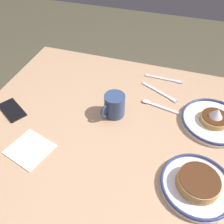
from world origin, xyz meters
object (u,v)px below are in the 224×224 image
object	(u,v)px
fork_near	(159,92)
tea_spoon	(155,105)
plate_near_main	(214,120)
plate_center_pancakes	(197,184)
coffee_mug	(114,105)
paper_napkin	(30,149)
cell_phone	(12,110)
fork_far	(164,79)

from	to	relation	value
fork_near	tea_spoon	size ratio (longest dim) A/B	1.02
plate_near_main	plate_center_pancakes	size ratio (longest dim) A/B	1.10
coffee_mug	fork_near	size ratio (longest dim) A/B	0.61
plate_center_pancakes	paper_napkin	bearing A→B (deg)	3.21
tea_spoon	plate_center_pancakes	bearing A→B (deg)	119.70
coffee_mug	tea_spoon	world-z (taller)	coffee_mug
plate_center_pancakes	cell_phone	distance (m)	0.81
coffee_mug	cell_phone	xyz separation A→B (m)	(0.44, 0.12, -0.05)
paper_napkin	tea_spoon	world-z (taller)	tea_spoon
cell_phone	fork_far	world-z (taller)	cell_phone
paper_napkin	fork_near	bearing A→B (deg)	-130.48
cell_phone	paper_napkin	xyz separation A→B (m)	(-0.19, 0.16, -0.00)
plate_center_pancakes	coffee_mug	size ratio (longest dim) A/B	2.10
cell_phone	paper_napkin	bearing A→B (deg)	170.16
fork_near	fork_far	size ratio (longest dim) A/B	0.98
plate_near_main	coffee_mug	distance (m)	0.42
cell_phone	coffee_mug	bearing A→B (deg)	-134.03
coffee_mug	cell_phone	world-z (taller)	coffee_mug
plate_near_main	tea_spoon	bearing A→B (deg)	-7.48
plate_near_main	paper_napkin	world-z (taller)	plate_near_main
plate_near_main	plate_center_pancakes	bearing A→B (deg)	81.39
cell_phone	paper_napkin	distance (m)	0.25
coffee_mug	tea_spoon	distance (m)	0.20
fork_far	paper_napkin	bearing A→B (deg)	54.88
plate_near_main	fork_far	bearing A→B (deg)	-44.92
plate_center_pancakes	tea_spoon	xyz separation A→B (m)	(0.20, -0.35, -0.02)
paper_napkin	plate_center_pancakes	bearing A→B (deg)	-176.79
plate_near_main	plate_center_pancakes	distance (m)	0.32
paper_napkin	plate_near_main	bearing A→B (deg)	-151.81
coffee_mug	fork_near	bearing A→B (deg)	-128.74
paper_napkin	tea_spoon	bearing A→B (deg)	-136.75
plate_center_pancakes	fork_far	world-z (taller)	plate_center_pancakes
plate_near_main	coffee_mug	size ratio (longest dim) A/B	2.31
coffee_mug	tea_spoon	xyz separation A→B (m)	(-0.16, -0.11, -0.05)
paper_napkin	coffee_mug	bearing A→B (deg)	-131.71
cell_phone	plate_center_pancakes	bearing A→B (deg)	-158.14
tea_spoon	fork_near	bearing A→B (deg)	-90.98
plate_center_pancakes	paper_napkin	xyz separation A→B (m)	(0.61, 0.03, -0.02)
plate_center_pancakes	tea_spoon	distance (m)	0.41
cell_phone	tea_spoon	world-z (taller)	tea_spoon
fork_near	tea_spoon	bearing A→B (deg)	89.02
coffee_mug	cell_phone	distance (m)	0.46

